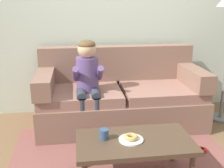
{
  "coord_description": "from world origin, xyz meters",
  "views": [
    {
      "loc": [
        -0.42,
        -2.34,
        1.52
      ],
      "look_at": [
        -0.04,
        0.45,
        0.65
      ],
      "focal_mm": 43.37,
      "sensor_mm": 36.0,
      "label": 1
    }
  ],
  "objects": [
    {
      "name": "mug",
      "position": [
        -0.21,
        -0.27,
        0.43
      ],
      "size": [
        0.08,
        0.08,
        0.09
      ],
      "primitive_type": "cylinder",
      "color": "#334C72",
      "rests_on": "coffee_table"
    },
    {
      "name": "couch",
      "position": [
        0.12,
        0.85,
        0.35
      ],
      "size": [
        2.02,
        0.9,
        0.95
      ],
      "color": "#846051",
      "rests_on": "ground"
    },
    {
      "name": "coffee_table",
      "position": [
        0.05,
        -0.32,
        0.34
      ],
      "size": [
        0.99,
        0.55,
        0.38
      ],
      "color": "#4C3828",
      "rests_on": "ground"
    },
    {
      "name": "person_child",
      "position": [
        -0.29,
        0.64,
        0.67
      ],
      "size": [
        0.34,
        0.58,
        1.1
      ],
      "color": "#664C84",
      "rests_on": "ground"
    },
    {
      "name": "toy_controller",
      "position": [
        0.78,
        -0.01,
        0.03
      ],
      "size": [
        0.23,
        0.09,
        0.05
      ],
      "rotation": [
        0.0,
        0.0,
        0.12
      ],
      "color": "red",
      "rests_on": "ground"
    },
    {
      "name": "wall_back",
      "position": [
        0.0,
        1.4,
        1.4
      ],
      "size": [
        8.0,
        0.1,
        2.8
      ],
      "primitive_type": "cube",
      "color": "beige",
      "rests_on": "ground"
    },
    {
      "name": "ground",
      "position": [
        0.0,
        0.0,
        0.0
      ],
      "size": [
        10.0,
        10.0,
        0.0
      ],
      "primitive_type": "plane",
      "color": "brown"
    },
    {
      "name": "donut",
      "position": [
        0.02,
        -0.33,
        0.42
      ],
      "size": [
        0.14,
        0.14,
        0.04
      ],
      "primitive_type": "torus",
      "rotation": [
        0.0,
        0.0,
        0.16
      ],
      "color": "tan",
      "rests_on": "plate"
    },
    {
      "name": "plate",
      "position": [
        0.02,
        -0.33,
        0.39
      ],
      "size": [
        0.21,
        0.21,
        0.01
      ],
      "primitive_type": "cylinder",
      "color": "white",
      "rests_on": "coffee_table"
    }
  ]
}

